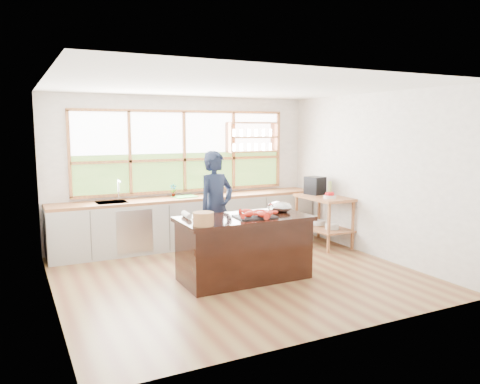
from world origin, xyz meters
TOP-DOWN VIEW (x-y plane):
  - ground_plane at (0.00, 0.00)m, footprint 5.00×5.00m
  - room_shell at (0.02, 0.51)m, footprint 5.02×4.52m
  - back_counter at (-0.02, 1.94)m, footprint 4.90×0.63m
  - right_shelf_unit at (2.19, 0.89)m, footprint 0.62×1.10m
  - island at (0.00, -0.20)m, footprint 1.85×0.90m
  - cook at (-0.05, 0.67)m, footprint 0.75×0.60m
  - potted_plant at (-0.30, 2.00)m, footprint 0.15×0.12m
  - cutting_board at (-0.10, 1.94)m, footprint 0.43×0.35m
  - espresso_machine at (2.19, 1.19)m, footprint 0.35×0.37m
  - wine_bottle at (2.24, 0.81)m, footprint 0.07×0.07m
  - fruit_bowl at (2.14, 0.67)m, footprint 0.22×0.22m
  - slate_board at (0.12, -0.30)m, footprint 0.58×0.44m
  - lobster_pile at (0.14, -0.33)m, footprint 0.52×0.48m
  - mixing_bowl_left at (-0.68, -0.31)m, footprint 0.27×0.27m
  - mixing_bowl_right at (0.65, -0.09)m, footprint 0.35×0.35m
  - wine_glass at (0.25, -0.49)m, footprint 0.08×0.08m
  - wicker_basket at (-0.73, -0.50)m, footprint 0.27×0.27m
  - parchment_roll at (-0.75, 0.08)m, footprint 0.10×0.31m

SIDE VIEW (x-z plane):
  - ground_plane at x=0.00m, z-range 0.00..0.00m
  - island at x=0.00m, z-range 0.00..0.90m
  - back_counter at x=-0.02m, z-range 0.00..0.90m
  - right_shelf_unit at x=2.19m, z-range 0.15..1.05m
  - cook at x=-0.05m, z-range 0.00..1.78m
  - cutting_board at x=-0.10m, z-range 0.90..0.91m
  - slate_board at x=0.12m, z-range 0.90..0.92m
  - parchment_roll at x=-0.75m, z-range 0.90..0.98m
  - fruit_bowl at x=2.14m, z-range 0.89..1.00m
  - mixing_bowl_left at x=-0.68m, z-range 0.89..1.02m
  - lobster_pile at x=0.14m, z-range 0.92..1.00m
  - mixing_bowl_right at x=0.65m, z-range 0.89..1.06m
  - wicker_basket at x=-0.73m, z-range 0.90..1.07m
  - potted_plant at x=-0.30m, z-range 0.90..1.14m
  - wine_bottle at x=2.24m, z-range 0.90..1.18m
  - wine_glass at x=0.25m, z-range 0.95..1.17m
  - espresso_machine at x=2.19m, z-range 0.90..1.23m
  - room_shell at x=0.02m, z-range 0.40..3.11m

